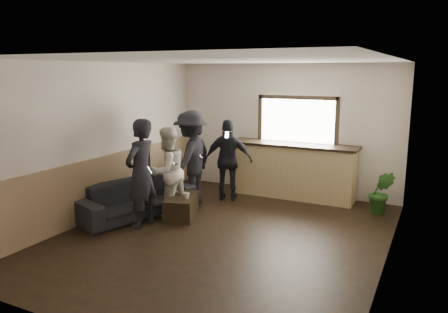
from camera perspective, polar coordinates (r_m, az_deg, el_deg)
The scene contains 12 objects.
ground at distance 7.23m, azimuth -0.21°, elevation -10.29°, with size 5.00×6.00×0.01m, color black.
room_shell at distance 7.19m, azimuth -5.47°, elevation 1.69°, with size 5.01×6.01×2.80m.
bar_counter at distance 9.34m, azimuth 8.93°, elevation -1.36°, with size 2.70×0.68×2.13m.
sofa at distance 8.27m, azimuth -11.43°, elevation -5.37°, with size 2.21×0.86×0.65m, color black.
coffee_table at distance 8.09m, azimuth -5.59°, elevation -6.50°, with size 0.49×0.88×0.39m, color black.
cup_a at distance 8.22m, azimuth -6.19°, elevation -4.45°, with size 0.13×0.13×0.10m, color silver.
cup_b at distance 7.88m, azimuth -4.91°, elevation -5.11°, with size 0.11×0.11×0.10m, color silver.
potted_plant at distance 8.66m, azimuth 19.83°, elevation -4.43°, with size 0.46×0.37×0.83m, color #2D6623.
person_a at distance 7.54m, azimuth -10.80°, elevation -2.17°, with size 0.50×0.69×1.86m.
person_b at distance 8.11m, azimuth -7.44°, elevation -1.91°, with size 0.82×0.94×1.65m.
person_c at distance 8.65m, azimuth -4.30°, elevation -0.23°, with size 0.74×1.24×1.88m.
person_d at distance 8.96m, azimuth 0.58°, elevation -0.48°, with size 1.06×0.70×1.67m.
Camera 1 is at (3.04, -6.01, 2.64)m, focal length 35.00 mm.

